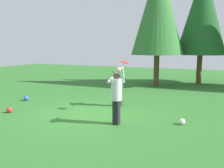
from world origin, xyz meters
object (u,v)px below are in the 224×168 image
Objects in this scene: frisbee at (125,62)px; tree_right at (202,11)px; ball_white at (182,122)px; ball_red at (9,110)px; person_catcher at (119,83)px; tree_center at (158,8)px; ball_blue at (26,98)px; person_thrower at (116,93)px.

tree_right reaches higher than frisbee.
ball_red reaches higher than ball_white.
tree_center reaches higher than person_catcher.
frisbee reaches higher than ball_blue.
ball_red is 0.03× the size of tree_center.
ball_red is at bearing -112.96° from tree_center.
person_catcher is at bearing 124.57° from frisbee.
tree_center reaches higher than ball_red.
person_thrower is 8.84× the size of ball_red.
tree_right is (2.62, 7.89, 3.75)m from person_catcher.
frisbee reaches higher than person_thrower.
frisbee is at bearing -0.00° from person_thrower.
person_catcher is (-0.80, 2.21, -0.04)m from person_thrower.
ball_white is at bearing -89.28° from tree_right.
person_thrower reaches higher than person_catcher.
person_thrower is at bearing -15.92° from ball_blue.
ball_blue is at bearing 179.90° from frisbee.
ball_blue is at bearing -123.95° from tree_center.
frisbee is 1.38× the size of ball_blue.
ball_blue is (-5.10, 1.45, -0.89)m from person_thrower.
person_thrower is 10.91m from tree_right.
tree_center reaches higher than tree_right.
person_thrower is at bearing -158.06° from ball_white.
ball_blue is at bearing -128.68° from tree_right.
tree_right reaches higher than person_catcher.
frisbee reaches higher than ball_white.
tree_right reaches higher than ball_red.
tree_right reaches higher than ball_blue.
person_thrower is 5.37m from ball_blue.
tree_right is at bearing 90.72° from ball_white.
ball_red is at bearing 84.15° from person_thrower.
ball_red is at bearing -155.31° from frisbee.
ball_white is 10.40m from tree_right.
frisbee is at bearing -0.10° from ball_blue.
ball_blue is (-4.30, -0.75, -0.85)m from person_catcher.
frisbee is (0.53, -0.76, 0.93)m from person_catcher.
tree_right is 0.98× the size of tree_center.
tree_center reaches higher than frisbee.
ball_white is (2.74, -1.43, -0.86)m from person_catcher.
ball_blue is at bearing 63.31° from person_thrower.
frisbee is 0.04× the size of tree_right.
ball_white is 6.25m from ball_red.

